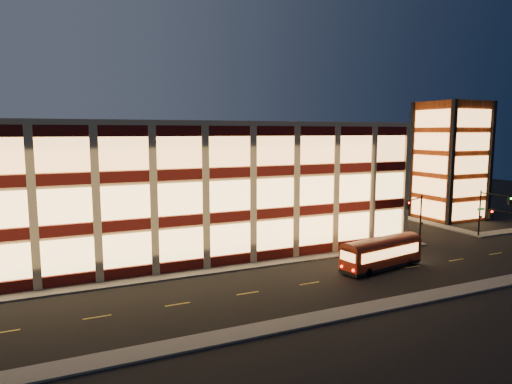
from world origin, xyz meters
name	(u,v)px	position (x,y,z in m)	size (l,w,h in m)	color
ground	(242,271)	(0.00, 0.00, 0.00)	(200.00, 200.00, 0.00)	black
sidewalk_office_south	(209,271)	(-3.00, 1.00, 0.07)	(54.00, 2.00, 0.15)	#514F4C
sidewalk_office_east	(338,220)	(23.00, 17.00, 0.07)	(2.00, 30.00, 0.15)	#514F4C
sidewalk_tower_south	(511,231)	(40.00, 1.00, 0.07)	(14.00, 2.00, 0.15)	#514F4C
sidewalk_tower_west	(395,215)	(34.00, 17.00, 0.07)	(2.00, 30.00, 0.15)	#514F4C
sidewalk_near	(312,319)	(0.00, -13.00, 0.07)	(100.00, 2.00, 0.15)	#514F4C
office_building	(169,181)	(-2.91, 16.91, 7.25)	(50.45, 30.45, 14.50)	tan
stair_tower	(450,161)	(39.95, 11.95, 8.99)	(8.60, 8.60, 18.00)	#8C3814
traffic_signal_far	(416,212)	(22.21, 0.24, 4.11)	(3.79, 1.87, 6.00)	black
traffic_signal_right	(490,207)	(33.50, -0.62, 4.10)	(1.20, 4.37, 6.00)	black
trolley_bus	(382,251)	(12.75, -5.12, 1.75)	(9.57, 3.87, 3.15)	maroon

